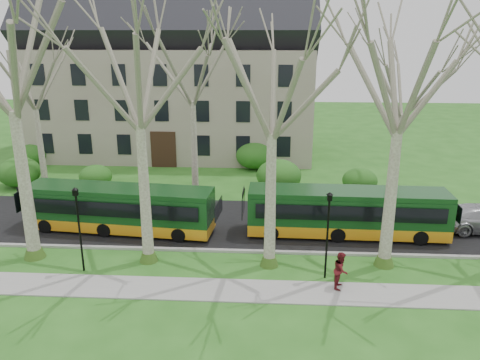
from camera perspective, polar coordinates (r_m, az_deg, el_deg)
name	(u,v)px	position (r m, az deg, el deg)	size (l,w,h in m)	color
ground	(205,264)	(24.54, -4.26, -10.22)	(120.00, 120.00, 0.00)	#28611B
sidewalk	(198,289)	(22.36, -5.11, -13.12)	(70.00, 2.00, 0.06)	gray
road	(217,223)	(29.47, -2.87, -5.20)	(80.00, 8.00, 0.06)	black
curb	(209,250)	(25.83, -3.83, -8.54)	(80.00, 0.25, 0.14)	#A5A39E
building	(174,69)	(46.52, -8.09, 13.25)	(26.50, 12.20, 16.00)	gray
tree_row_verge	(203,129)	(22.46, -4.56, 6.16)	(49.00, 7.00, 14.00)	gray
tree_row_far	(205,113)	(33.25, -4.32, 8.12)	(33.00, 7.00, 12.00)	gray
lamp_row	(201,226)	(22.54, -4.73, -5.61)	(36.22, 0.22, 4.30)	black
hedges	(170,169)	(37.80, -8.57, 1.35)	(30.60, 8.60, 2.00)	#185418
bus_lead	(119,208)	(28.68, -14.49, -3.36)	(11.16, 2.33, 2.79)	#113E17
bus_follow	(347,212)	(27.84, 12.87, -3.82)	(11.38, 2.37, 2.84)	#113E17
pedestrian_b	(341,270)	(22.45, 12.21, -10.67)	(0.86, 0.67, 1.77)	maroon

